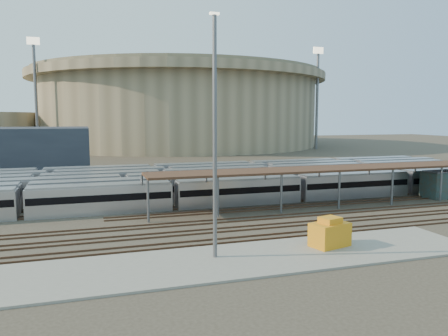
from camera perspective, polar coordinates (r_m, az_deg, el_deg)
ground at (r=53.02m, az=-0.99°, el=-6.80°), size 420.00×420.00×0.00m
apron at (r=37.80m, az=-1.75°, el=-12.25°), size 50.00×9.00×0.20m
subway_trains at (r=69.52m, az=-8.71°, el=-2.12°), size 120.05×23.90×3.60m
inspection_shed at (r=65.24m, az=16.79°, el=-0.09°), size 60.30×6.00×5.30m
empty_tracks at (r=48.37m, az=0.73°, el=-8.01°), size 170.00×9.62×0.18m
stadium at (r=193.56m, az=-5.84°, el=7.89°), size 124.00×124.00×32.50m
floodlight_0 at (r=160.33m, az=-23.38°, el=9.12°), size 4.00×1.00×38.40m
floodlight_2 at (r=171.96m, az=12.08°, el=9.32°), size 4.00×1.00×38.40m
floodlight_3 at (r=209.61m, az=-16.52°, el=8.70°), size 4.00×1.00×38.40m
yard_light_pole at (r=37.02m, az=-1.22°, el=4.00°), size 0.80×0.36×20.69m
yellow_equipment at (r=42.88m, az=13.65°, el=-8.44°), size 4.04×3.10×2.23m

